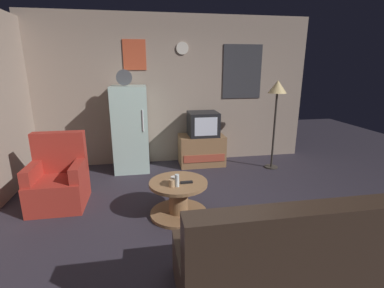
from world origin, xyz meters
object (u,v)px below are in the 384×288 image
(wine_glass, at_px, (177,181))
(mug_ceramic_white, at_px, (174,180))
(tv_stand, at_px, (201,150))
(couch, at_px, (284,262))
(coffee_table, at_px, (179,198))
(crt_tv, at_px, (203,124))
(standing_lamp, at_px, (277,94))
(fridge, at_px, (131,129))
(armchair, at_px, (59,180))
(mug_ceramic_tan, at_px, (172,183))
(remote_control, at_px, (186,182))

(wine_glass, relative_size, mug_ceramic_white, 1.67)
(tv_stand, relative_size, couch, 0.49)
(coffee_table, height_order, couch, couch)
(crt_tv, relative_size, standing_lamp, 0.34)
(fridge, relative_size, armchair, 1.84)
(mug_ceramic_tan, xyz_separation_m, remote_control, (0.18, 0.06, -0.03))
(fridge, xyz_separation_m, coffee_table, (0.62, -1.76, -0.53))
(standing_lamp, relative_size, wine_glass, 10.60)
(mug_ceramic_tan, bearing_deg, standing_lamp, 37.27)
(tv_stand, relative_size, armchair, 0.88)
(crt_tv, distance_m, mug_ceramic_white, 2.02)
(crt_tv, relative_size, armchair, 0.56)
(remote_control, height_order, armchair, armchair)
(fridge, bearing_deg, crt_tv, 2.02)
(mug_ceramic_tan, distance_m, armchair, 1.62)
(wine_glass, distance_m, remote_control, 0.16)
(crt_tv, bearing_deg, fridge, -177.98)
(mug_ceramic_white, bearing_deg, mug_ceramic_tan, -112.03)
(standing_lamp, xyz_separation_m, remote_control, (-1.82, -1.46, -0.90))
(wine_glass, distance_m, mug_ceramic_white, 0.10)
(crt_tv, xyz_separation_m, couch, (-0.02, -3.23, -0.48))
(wine_glass, distance_m, armchair, 1.69)
(mug_ceramic_white, relative_size, armchair, 0.09)
(crt_tv, xyz_separation_m, standing_lamp, (1.22, -0.41, 0.57))
(coffee_table, distance_m, mug_ceramic_tan, 0.31)
(armchair, distance_m, couch, 2.99)
(wine_glass, relative_size, remote_control, 1.00)
(mug_ceramic_tan, relative_size, couch, 0.05)
(standing_lamp, height_order, mug_ceramic_tan, standing_lamp)
(fridge, xyz_separation_m, tv_stand, (1.29, 0.05, -0.47))
(crt_tv, relative_size, wine_glass, 3.60)
(wine_glass, bearing_deg, standing_lamp, 38.31)
(mug_ceramic_white, xyz_separation_m, remote_control, (0.15, -0.01, -0.03))
(standing_lamp, relative_size, remote_control, 10.60)
(coffee_table, relative_size, wine_glass, 4.80)
(fridge, distance_m, crt_tv, 1.32)
(mug_ceramic_white, bearing_deg, coffee_table, 39.11)
(tv_stand, relative_size, remote_control, 5.60)
(mug_ceramic_white, distance_m, armchair, 1.62)
(crt_tv, relative_size, coffee_table, 0.75)
(fridge, distance_m, tv_stand, 1.38)
(armchair, bearing_deg, coffee_table, -20.36)
(fridge, xyz_separation_m, remote_control, (0.71, -1.82, -0.29))
(tv_stand, height_order, wine_glass, wine_glass)
(coffee_table, relative_size, remote_control, 4.80)
(wine_glass, bearing_deg, mug_ceramic_white, 107.06)
(tv_stand, relative_size, crt_tv, 1.56)
(fridge, xyz_separation_m, couch, (1.29, -3.18, -0.44))
(armchair, bearing_deg, standing_lamp, 13.40)
(armchair, bearing_deg, mug_ceramic_white, -22.70)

